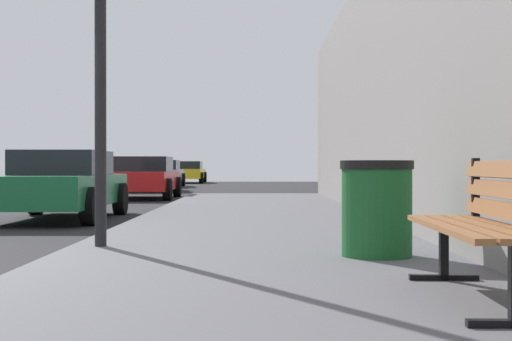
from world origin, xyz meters
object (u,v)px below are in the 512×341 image
object	(u,v)px
bench	(489,217)
trash_bin	(377,208)
car_blue	(151,175)
car_green	(61,184)
car_red	(143,177)
car_yellow	(188,172)
car_silver	(161,173)

from	to	relation	value
bench	trash_bin	distance (m)	2.24
car_blue	bench	bearing A→B (deg)	103.01
trash_bin	car_green	distance (m)	8.24
trash_bin	car_blue	world-z (taller)	car_blue
car_green	car_red	world-z (taller)	same
bench	car_red	world-z (taller)	car_red
bench	car_green	world-z (taller)	car_green
car_red	car_yellow	size ratio (longest dim) A/B	0.93
trash_bin	car_blue	bearing A→B (deg)	103.46
car_green	car_yellow	size ratio (longest dim) A/B	0.99
car_silver	car_green	bearing A→B (deg)	92.48
car_green	trash_bin	bearing A→B (deg)	124.93
bench	car_yellow	distance (m)	38.91
car_blue	car_silver	size ratio (longest dim) A/B	0.99
car_green	car_blue	bearing A→B (deg)	-88.01
car_blue	car_silver	world-z (taller)	same
bench	car_blue	size ratio (longest dim) A/B	0.45
bench	car_yellow	size ratio (longest dim) A/B	0.42
bench	car_blue	world-z (taller)	car_blue
car_red	car_silver	bearing A→B (deg)	-85.05
car_green	car_blue	size ratio (longest dim) A/B	1.06
car_yellow	car_red	bearing A→B (deg)	91.58
trash_bin	car_red	distance (m)	16.09
car_blue	car_yellow	bearing A→B (deg)	-90.47
car_blue	car_yellow	world-z (taller)	same
trash_bin	car_yellow	bearing A→B (deg)	98.03
trash_bin	car_blue	size ratio (longest dim) A/B	0.22
car_green	car_yellow	xyz separation A→B (m)	(-0.41, 29.56, 0.00)
trash_bin	car_red	xyz separation A→B (m)	(-4.55, 15.43, 0.05)
bench	car_blue	distance (m)	24.75
car_green	car_silver	distance (m)	21.25
bench	car_red	bearing A→B (deg)	106.66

